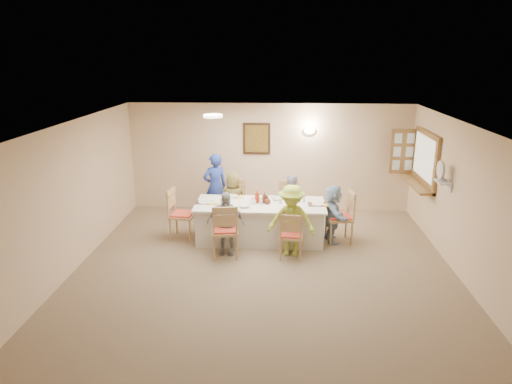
# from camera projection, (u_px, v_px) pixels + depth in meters

# --- Properties ---
(ground) EXTENTS (7.00, 7.00, 0.00)m
(ground) POSITION_uv_depth(u_px,v_px,m) (263.00, 277.00, 7.61)
(ground) COLOR #867155
(room_walls) EXTENTS (7.00, 7.00, 7.00)m
(room_walls) POSITION_uv_depth(u_px,v_px,m) (264.00, 190.00, 7.17)
(room_walls) COLOR beige
(room_walls) RESTS_ON ground
(wall_picture) EXTENTS (0.62, 0.05, 0.72)m
(wall_picture) POSITION_uv_depth(u_px,v_px,m) (257.00, 139.00, 10.44)
(wall_picture) COLOR black
(wall_picture) RESTS_ON room_walls
(wall_sconce) EXTENTS (0.26, 0.09, 0.18)m
(wall_sconce) POSITION_uv_depth(u_px,v_px,m) (310.00, 131.00, 10.30)
(wall_sconce) COLOR white
(wall_sconce) RESTS_ON room_walls
(ceiling_light) EXTENTS (0.36, 0.36, 0.05)m
(ceiling_light) POSITION_uv_depth(u_px,v_px,m) (213.00, 116.00, 8.38)
(ceiling_light) COLOR white
(ceiling_light) RESTS_ON room_walls
(serving_hatch) EXTENTS (0.06, 1.50, 1.15)m
(serving_hatch) POSITION_uv_depth(u_px,v_px,m) (425.00, 159.00, 9.30)
(serving_hatch) COLOR brown
(serving_hatch) RESTS_ON room_walls
(hatch_sill) EXTENTS (0.30, 1.50, 0.05)m
(hatch_sill) POSITION_uv_depth(u_px,v_px,m) (417.00, 184.00, 9.46)
(hatch_sill) COLOR brown
(hatch_sill) RESTS_ON room_walls
(shutter_door) EXTENTS (0.55, 0.04, 1.00)m
(shutter_door) POSITION_uv_depth(u_px,v_px,m) (403.00, 152.00, 10.04)
(shutter_door) COLOR brown
(shutter_door) RESTS_ON room_walls
(fan_shelf) EXTENTS (0.22, 0.36, 0.03)m
(fan_shelf) POSITION_uv_depth(u_px,v_px,m) (443.00, 182.00, 8.04)
(fan_shelf) COLOR white
(fan_shelf) RESTS_ON room_walls
(desk_fan) EXTENTS (0.30, 0.30, 0.28)m
(desk_fan) POSITION_uv_depth(u_px,v_px,m) (442.00, 174.00, 8.00)
(desk_fan) COLOR #A5A5A8
(desk_fan) RESTS_ON fan_shelf
(dining_table) EXTENTS (2.53, 1.07, 0.76)m
(dining_table) POSITION_uv_depth(u_px,v_px,m) (260.00, 222.00, 9.02)
(dining_table) COLOR white
(dining_table) RESTS_ON ground
(chair_back_left) EXTENTS (0.53, 0.53, 0.98)m
(chair_back_left) POSITION_uv_depth(u_px,v_px,m) (234.00, 203.00, 9.78)
(chair_back_left) COLOR tan
(chair_back_left) RESTS_ON ground
(chair_back_right) EXTENTS (0.53, 0.53, 0.96)m
(chair_back_right) POSITION_uv_depth(u_px,v_px,m) (290.00, 205.00, 9.72)
(chair_back_right) COLOR tan
(chair_back_right) RESTS_ON ground
(chair_front_left) EXTENTS (0.56, 0.56, 1.03)m
(chair_front_left) POSITION_uv_depth(u_px,v_px,m) (225.00, 230.00, 8.25)
(chair_front_left) COLOR tan
(chair_front_left) RESTS_ON ground
(chair_front_right) EXTENTS (0.47, 0.47, 0.89)m
(chair_front_right) POSITION_uv_depth(u_px,v_px,m) (291.00, 235.00, 8.21)
(chair_front_right) COLOR tan
(chair_front_right) RESTS_ON ground
(chair_left_end) EXTENTS (0.54, 0.54, 1.02)m
(chair_left_end) POSITION_uv_depth(u_px,v_px,m) (182.00, 214.00, 9.07)
(chair_left_end) COLOR tan
(chair_left_end) RESTS_ON ground
(chair_right_end) EXTENTS (0.56, 0.56, 1.04)m
(chair_right_end) POSITION_uv_depth(u_px,v_px,m) (339.00, 217.00, 8.90)
(chair_right_end) COLOR tan
(chair_right_end) RESTS_ON ground
(diner_back_left) EXTENTS (0.72, 0.58, 1.20)m
(diner_back_left) POSITION_uv_depth(u_px,v_px,m) (233.00, 200.00, 9.64)
(diner_back_left) COLOR brown
(diner_back_left) RESTS_ON ground
(diner_back_right) EXTENTS (0.64, 0.54, 1.16)m
(diner_back_right) POSITION_uv_depth(u_px,v_px,m) (290.00, 202.00, 9.58)
(diner_back_right) COLOR #928FAD
(diner_back_right) RESTS_ON ground
(diner_front_left) EXTENTS (0.73, 0.36, 1.19)m
(diner_front_left) POSITION_uv_depth(u_px,v_px,m) (226.00, 223.00, 8.34)
(diner_front_left) COLOR #9F9F9F
(diner_front_left) RESTS_ON ground
(diner_front_right) EXTENTS (1.05, 0.81, 1.34)m
(diner_front_right) POSITION_uv_depth(u_px,v_px,m) (291.00, 221.00, 8.26)
(diner_front_right) COLOR #B4D240
(diner_front_right) RESTS_ON ground
(diner_right_end) EXTENTS (1.15, 0.57, 1.16)m
(diner_right_end) POSITION_uv_depth(u_px,v_px,m) (333.00, 214.00, 8.89)
(diner_right_end) COLOR #97B2D2
(diner_right_end) RESTS_ON ground
(caregiver) EXTENTS (0.84, 0.80, 1.50)m
(caregiver) POSITION_uv_depth(u_px,v_px,m) (215.00, 187.00, 10.07)
(caregiver) COLOR #2840A6
(caregiver) RESTS_ON ground
(placemat_fl) EXTENTS (0.34, 0.25, 0.01)m
(placemat_fl) POSITION_uv_depth(u_px,v_px,m) (227.00, 210.00, 8.54)
(placemat_fl) COLOR #472B19
(placemat_fl) RESTS_ON dining_table
(plate_fl) EXTENTS (0.24, 0.24, 0.02)m
(plate_fl) POSITION_uv_depth(u_px,v_px,m) (227.00, 209.00, 8.54)
(plate_fl) COLOR white
(plate_fl) RESTS_ON dining_table
(napkin_fl) EXTENTS (0.14, 0.14, 0.01)m
(napkin_fl) POSITION_uv_depth(u_px,v_px,m) (237.00, 211.00, 8.48)
(napkin_fl) COLOR yellow
(napkin_fl) RESTS_ON dining_table
(placemat_fr) EXTENTS (0.37, 0.27, 0.01)m
(placemat_fr) POSITION_uv_depth(u_px,v_px,m) (291.00, 211.00, 8.48)
(placemat_fr) COLOR #472B19
(placemat_fr) RESTS_ON dining_table
(plate_fr) EXTENTS (0.25, 0.25, 0.02)m
(plate_fr) POSITION_uv_depth(u_px,v_px,m) (291.00, 211.00, 8.47)
(plate_fr) COLOR white
(plate_fr) RESTS_ON dining_table
(napkin_fr) EXTENTS (0.13, 0.13, 0.01)m
(napkin_fr) POSITION_uv_depth(u_px,v_px,m) (301.00, 212.00, 8.42)
(napkin_fr) COLOR yellow
(napkin_fr) RESTS_ON dining_table
(placemat_bl) EXTENTS (0.32, 0.24, 0.01)m
(placemat_bl) POSITION_uv_depth(u_px,v_px,m) (232.00, 196.00, 9.34)
(placemat_bl) COLOR #472B19
(placemat_bl) RESTS_ON dining_table
(plate_bl) EXTENTS (0.25, 0.25, 0.02)m
(plate_bl) POSITION_uv_depth(u_px,v_px,m) (232.00, 196.00, 9.34)
(plate_bl) COLOR white
(plate_bl) RESTS_ON dining_table
(napkin_bl) EXTENTS (0.14, 0.14, 0.01)m
(napkin_bl) POSITION_uv_depth(u_px,v_px,m) (240.00, 197.00, 9.28)
(napkin_bl) COLOR yellow
(napkin_bl) RESTS_ON dining_table
(placemat_br) EXTENTS (0.35, 0.26, 0.01)m
(placemat_br) POSITION_uv_depth(u_px,v_px,m) (291.00, 197.00, 9.28)
(placemat_br) COLOR #472B19
(placemat_br) RESTS_ON dining_table
(plate_br) EXTENTS (0.24, 0.24, 0.02)m
(plate_br) POSITION_uv_depth(u_px,v_px,m) (291.00, 197.00, 9.28)
(plate_br) COLOR white
(plate_br) RESTS_ON dining_table
(napkin_br) EXTENTS (0.15, 0.15, 0.01)m
(napkin_br) POSITION_uv_depth(u_px,v_px,m) (299.00, 198.00, 9.22)
(napkin_br) COLOR yellow
(napkin_br) RESTS_ON dining_table
(placemat_le) EXTENTS (0.34, 0.26, 0.01)m
(placemat_le) POSITION_uv_depth(u_px,v_px,m) (204.00, 202.00, 8.97)
(placemat_le) COLOR #472B19
(placemat_le) RESTS_ON dining_table
(plate_le) EXTENTS (0.25, 0.25, 0.02)m
(plate_le) POSITION_uv_depth(u_px,v_px,m) (204.00, 202.00, 8.97)
(plate_le) COLOR white
(plate_le) RESTS_ON dining_table
(napkin_le) EXTENTS (0.15, 0.15, 0.01)m
(napkin_le) POSITION_uv_depth(u_px,v_px,m) (213.00, 203.00, 8.91)
(napkin_le) COLOR yellow
(napkin_le) RESTS_ON dining_table
(placemat_re) EXTENTS (0.37, 0.28, 0.01)m
(placemat_re) POSITION_uv_depth(u_px,v_px,m) (318.00, 204.00, 8.85)
(placemat_re) COLOR #472B19
(placemat_re) RESTS_ON dining_table
(plate_re) EXTENTS (0.24, 0.24, 0.02)m
(plate_re) POSITION_uv_depth(u_px,v_px,m) (318.00, 204.00, 8.85)
(plate_re) COLOR white
(plate_re) RESTS_ON dining_table
(napkin_re) EXTENTS (0.15, 0.15, 0.01)m
(napkin_re) POSITION_uv_depth(u_px,v_px,m) (327.00, 205.00, 8.79)
(napkin_re) COLOR yellow
(napkin_re) RESTS_ON dining_table
(teacup_a) EXTENTS (0.19, 0.19, 0.09)m
(teacup_a) POSITION_uv_depth(u_px,v_px,m) (217.00, 207.00, 8.60)
(teacup_a) COLOR white
(teacup_a) RESTS_ON dining_table
(teacup_b) EXTENTS (0.10, 0.10, 0.08)m
(teacup_b) POSITION_uv_depth(u_px,v_px,m) (281.00, 193.00, 9.41)
(teacup_b) COLOR white
(teacup_b) RESTS_ON dining_table
(bowl_a) EXTENTS (0.37, 0.37, 0.05)m
(bowl_a) POSITION_uv_depth(u_px,v_px,m) (245.00, 206.00, 8.69)
(bowl_a) COLOR white
(bowl_a) RESTS_ON dining_table
(bowl_b) EXTENTS (0.27, 0.27, 0.06)m
(bowl_b) POSITION_uv_depth(u_px,v_px,m) (277.00, 198.00, 9.12)
(bowl_b) COLOR white
(bowl_b) RESTS_ON dining_table
(condiment_ketchup) EXTENTS (0.14, 0.14, 0.26)m
(condiment_ketchup) POSITION_uv_depth(u_px,v_px,m) (257.00, 196.00, 8.92)
(condiment_ketchup) COLOR #AB270E
(condiment_ketchup) RESTS_ON dining_table
(condiment_brown) EXTENTS (0.12, 0.12, 0.21)m
(condiment_brown) POSITION_uv_depth(u_px,v_px,m) (265.00, 197.00, 8.94)
(condiment_brown) COLOR #5B2418
(condiment_brown) RESTS_ON dining_table
(condiment_malt) EXTENTS (0.19, 0.19, 0.16)m
(condiment_malt) POSITION_uv_depth(u_px,v_px,m) (268.00, 200.00, 8.86)
(condiment_malt) COLOR #5B2418
(condiment_malt) RESTS_ON dining_table
(drinking_glass) EXTENTS (0.06, 0.06, 0.10)m
(drinking_glass) POSITION_uv_depth(u_px,v_px,m) (253.00, 200.00, 8.95)
(drinking_glass) COLOR silver
(drinking_glass) RESTS_ON dining_table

